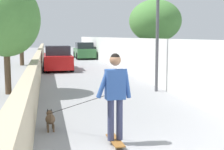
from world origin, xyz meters
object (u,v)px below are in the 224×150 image
object	(u,v)px
dog	(50,118)
car_far	(84,51)
tree_right_mid	(155,21)
tree_left_near	(5,19)
skateboard	(115,141)
lamp_post	(158,19)
person_skateboarder	(115,90)
tree_left_distant	(21,24)
car_near	(58,59)

from	to	relation	value
dog	car_far	distance (m)	22.59
dog	tree_right_mid	bearing A→B (deg)	-31.28
tree_left_near	tree_right_mid	size ratio (longest dim) A/B	0.97
skateboard	dog	xyz separation A→B (m)	(1.19, 1.25, 0.21)
car_far	skateboard	bearing A→B (deg)	174.50
lamp_post	dog	xyz separation A→B (m)	(-4.18, 4.11, -2.49)
dog	person_skateboarder	bearing A→B (deg)	-133.76
skateboard	tree_left_near	bearing A→B (deg)	24.38
person_skateboarder	dog	xyz separation A→B (m)	(1.19, 1.25, -0.82)
dog	tree_left_distant	bearing A→B (deg)	6.36
tree_right_mid	skateboard	xyz separation A→B (m)	(-11.49, 5.01, -2.94)
tree_right_mid	person_skateboarder	xyz separation A→B (m)	(-11.49, 5.01, -1.91)
dog	lamp_post	bearing A→B (deg)	-44.51
tree_left_near	lamp_post	xyz separation A→B (m)	(-0.62, -5.58, 0.01)
lamp_post	skateboard	xyz separation A→B (m)	(-5.38, 2.86, -2.70)
tree_right_mid	tree_left_distant	xyz separation A→B (m)	(6.00, 8.07, -0.03)
tree_right_mid	skateboard	distance (m)	12.88
tree_left_distant	tree_right_mid	bearing A→B (deg)	-126.62
tree_left_near	dog	distance (m)	5.60
tree_left_distant	car_near	world-z (taller)	tree_left_distant
tree_right_mid	car_far	xyz separation A→B (m)	(12.01, 2.74, -2.30)
tree_left_distant	dog	bearing A→B (deg)	-173.64
person_skateboarder	car_near	xyz separation A→B (m)	(13.99, 0.60, -0.38)
lamp_post	car_near	size ratio (longest dim) A/B	0.96
tree_left_near	car_far	distance (m)	18.32
tree_left_distant	car_far	xyz separation A→B (m)	(6.01, -5.33, -2.26)
tree_right_mid	person_skateboarder	distance (m)	12.68
tree_right_mid	dog	bearing A→B (deg)	148.72
lamp_post	dog	bearing A→B (deg)	135.49
tree_right_mid	person_skateboarder	bearing A→B (deg)	156.45
lamp_post	car_near	distance (m)	9.51
skateboard	tree_right_mid	bearing A→B (deg)	-23.55
skateboard	car_near	world-z (taller)	car_near
car_near	car_far	world-z (taller)	same
person_skateboarder	dog	distance (m)	1.91
tree_left_near	skateboard	bearing A→B (deg)	-155.62
person_skateboarder	car_far	world-z (taller)	person_skateboarder
dog	car_near	distance (m)	12.82
tree_left_distant	lamp_post	xyz separation A→B (m)	(-12.12, -5.93, -0.21)
person_skateboarder	car_near	size ratio (longest dim) A/B	0.41
tree_right_mid	skateboard	size ratio (longest dim) A/B	5.27
car_far	person_skateboarder	bearing A→B (deg)	174.50
skateboard	car_far	world-z (taller)	car_far
tree_left_distant	dog	distance (m)	16.62
tree_left_near	tree_right_mid	distance (m)	9.49
dog	tree_left_near	bearing A→B (deg)	17.02
dog	car_far	bearing A→B (deg)	-8.95
skateboard	person_skateboarder	world-z (taller)	person_skateboarder
lamp_post	skateboard	world-z (taller)	lamp_post
car_far	dog	bearing A→B (deg)	171.05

